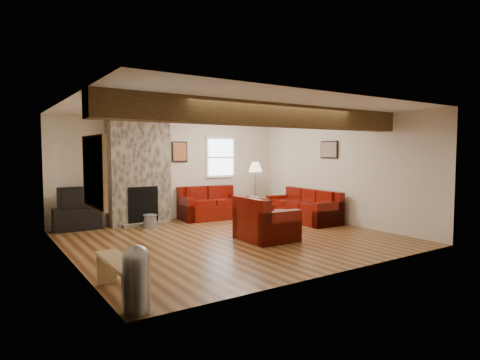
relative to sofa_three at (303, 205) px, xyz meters
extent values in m
plane|color=#562F17|center=(-2.48, -0.69, -0.39)|extent=(8.00, 8.00, 0.00)
plane|color=white|center=(-2.48, -0.69, 2.11)|extent=(8.00, 8.00, 0.00)
plane|color=beige|center=(-2.48, 2.06, 0.86)|extent=(8.00, 0.00, 8.00)
plane|color=beige|center=(-2.48, -3.44, 0.86)|extent=(8.00, 0.00, 8.00)
plane|color=beige|center=(-5.48, -0.69, 0.86)|extent=(0.00, 7.50, 7.50)
plane|color=beige|center=(0.52, -0.69, 0.86)|extent=(0.00, 7.50, 7.50)
cube|color=black|center=(-2.48, -1.94, 1.92)|extent=(6.00, 0.36, 0.38)
cube|color=#3A352D|center=(-3.48, 1.81, 0.86)|extent=(1.40, 0.50, 2.50)
cube|color=black|center=(-3.48, 1.56, 0.06)|extent=(0.70, 0.06, 0.90)
cube|color=#3A352D|center=(-3.48, 1.51, -0.35)|extent=(1.00, 0.25, 0.08)
cylinder|color=#432B15|center=(-1.20, -0.52, -0.37)|extent=(0.54, 0.54, 0.04)
cylinder|color=#432B15|center=(-1.20, -0.52, -0.20)|extent=(0.29, 0.29, 0.36)
cylinder|color=silver|center=(-1.20, -0.52, 0.00)|extent=(0.82, 0.82, 0.02)
cube|color=maroon|center=(-1.20, -0.52, 0.03)|extent=(0.23, 0.16, 0.03)
cube|color=black|center=(-4.86, 1.84, -0.14)|extent=(0.97, 0.39, 0.48)
imported|color=black|center=(-4.86, 1.84, 0.33)|extent=(0.81, 0.11, 0.47)
cylinder|color=tan|center=(-0.49, 1.30, -0.37)|extent=(0.26, 0.26, 0.03)
cylinder|color=tan|center=(-0.49, 1.30, 0.26)|extent=(0.03, 0.03, 1.28)
cone|color=beige|center=(-0.49, 1.30, 0.91)|extent=(0.37, 0.37, 0.26)
camera|label=1|loc=(-6.67, -7.28, 1.31)|focal=30.00mm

